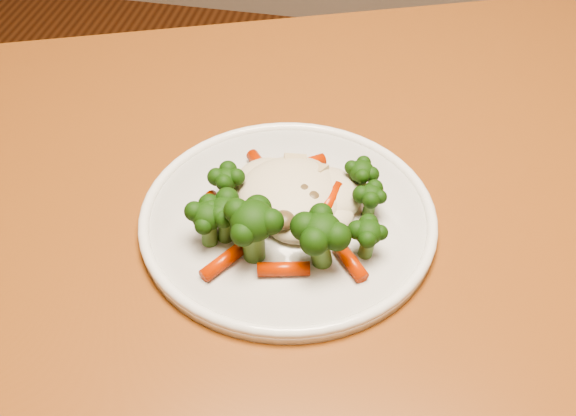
{
  "coord_description": "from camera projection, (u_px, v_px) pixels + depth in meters",
  "views": [
    {
      "loc": [
        0.25,
        -0.64,
        1.22
      ],
      "look_at": [
        0.16,
        -0.19,
        0.77
      ],
      "focal_mm": 45.0,
      "sensor_mm": 36.0,
      "label": 1
    }
  ],
  "objects": [
    {
      "name": "plate",
      "position": [
        288.0,
        220.0,
        0.65
      ],
      "size": [
        0.27,
        0.27,
        0.01
      ],
      "primitive_type": "cylinder",
      "color": "white",
      "rests_on": "dining_table"
    },
    {
      "name": "meal",
      "position": [
        286.0,
        208.0,
        0.62
      ],
      "size": [
        0.18,
        0.17,
        0.05
      ],
      "color": "beige",
      "rests_on": "plate"
    },
    {
      "name": "dining_table",
      "position": [
        341.0,
        326.0,
        0.69
      ],
      "size": [
        1.47,
        1.23,
        0.75
      ],
      "rotation": [
        0.0,
        0.0,
        0.37
      ],
      "color": "brown",
      "rests_on": "ground"
    }
  ]
}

